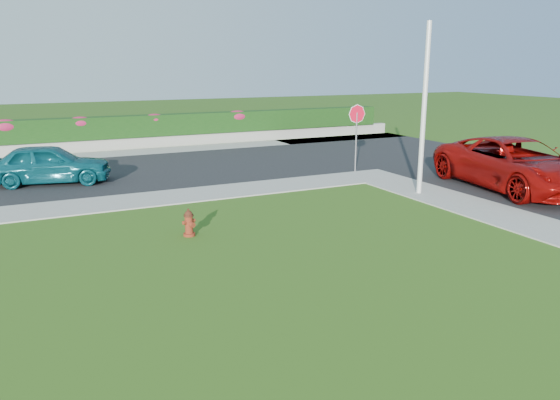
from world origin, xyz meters
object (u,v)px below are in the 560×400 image
fire_hydrant (189,223)px  sedan_teal (49,164)px  suv_red (516,164)px  utility_pole (424,110)px  stop_sign (357,122)px

fire_hydrant → sedan_teal: sedan_teal is taller
suv_red → sedan_teal: suv_red is taller
suv_red → utility_pole: bearing=171.7°
sedan_teal → utility_pole: bearing=-110.0°
suv_red → utility_pole: size_ratio=1.13×
sedan_teal → utility_pole: 13.32m
utility_pole → stop_sign: (0.14, 4.08, -0.75)m
fire_hydrant → suv_red: size_ratio=0.11×
utility_pole → fire_hydrant: bearing=-172.4°
stop_sign → suv_red: bearing=-33.4°
fire_hydrant → sedan_teal: size_ratio=0.17×
suv_red → stop_sign: bearing=130.8°
fire_hydrant → utility_pole: 8.78m
sedan_teal → suv_red: bearing=-106.8°
fire_hydrant → stop_sign: 10.10m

